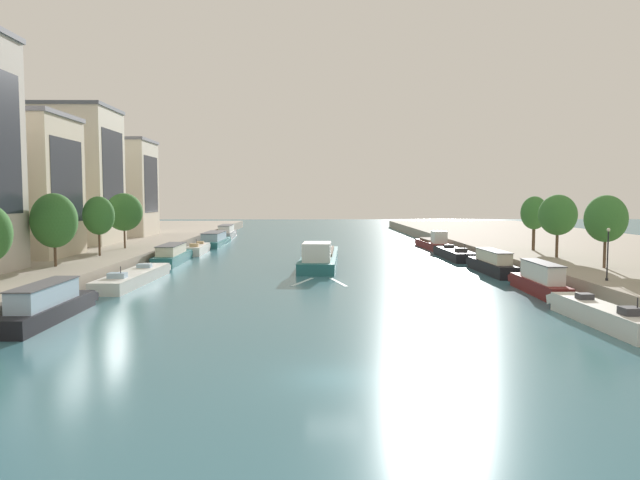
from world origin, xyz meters
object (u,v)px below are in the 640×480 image
moored_boat_right_near (540,281)px  moored_boat_left_second (198,249)px  tree_left_midway (54,221)px  tree_right_third (534,213)px  moored_boat_left_midway (48,305)px  moored_boat_right_far (454,254)px  moored_boat_left_downstream (215,240)px  moored_boat_right_gap_after (601,314)px  tree_right_second (558,215)px  tree_left_by_lamp (99,216)px  moored_boat_left_gap_after (227,232)px  moored_boat_right_upstream (492,263)px  lamppost_right_bank (608,252)px  tree_left_second (124,212)px  tree_right_past_mid (606,219)px  moored_boat_left_lone (173,255)px  moored_boat_right_downstream (433,243)px  moored_boat_left_end (134,277)px  barge_midriver (320,257)px

moored_boat_right_near → moored_boat_left_second: bearing=134.4°
tree_left_midway → tree_right_third: size_ratio=1.04×
moored_boat_left_midway → moored_boat_right_far: (38.00, 40.99, -0.45)m
moored_boat_right_far → moored_boat_left_downstream: bearing=148.6°
moored_boat_right_gap_after → tree_right_second: tree_right_second is taller
tree_left_by_lamp → moored_boat_left_gap_after: bearing=83.7°
moored_boat_right_upstream → tree_left_by_lamp: bearing=177.4°
tree_right_third → lamppost_right_bank: bearing=-99.0°
tree_left_second → moored_boat_right_gap_after: bearing=-41.1°
moored_boat_right_upstream → tree_left_second: (-44.85, 11.89, 5.48)m
tree_right_past_mid → moored_boat_right_far: bearing=107.1°
moored_boat_left_second → moored_boat_right_near: moored_boat_right_near is taller
moored_boat_left_lone → moored_boat_right_downstream: bearing=28.8°
moored_boat_left_midway → moored_boat_left_downstream: 63.68m
moored_boat_left_end → tree_right_past_mid: size_ratio=2.45×
barge_midriver → moored_boat_right_upstream: (19.23, -8.49, 0.12)m
moored_boat_right_downstream → tree_left_midway: 60.52m
barge_midriver → moored_boat_right_downstream: (19.12, 23.30, -0.07)m
moored_boat_left_second → moored_boat_left_midway: bearing=-90.8°
moored_boat_left_midway → moored_boat_left_lone: 35.61m
moored_boat_left_downstream → moored_boat_right_near: moored_boat_right_near is taller
lamppost_right_bank → moored_boat_left_second: bearing=134.0°
moored_boat_left_midway → tree_left_by_lamp: (-6.17, 26.92, 5.32)m
moored_boat_left_lone → tree_left_by_lamp: bearing=-125.7°
moored_boat_left_midway → moored_boat_right_near: moored_boat_right_near is taller
moored_boat_left_gap_after → lamppost_right_bank: (41.93, -77.00, 3.02)m
moored_boat_right_near → moored_boat_right_far: bearing=90.6°
tree_left_second → moored_boat_right_upstream: bearing=-14.8°
moored_boat_left_end → moored_boat_left_gap_after: moored_boat_left_gap_after is taller
barge_midriver → moored_boat_left_gap_after: barge_midriver is taller
moored_boat_right_upstream → moored_boat_right_downstream: moored_boat_right_downstream is taller
moored_boat_left_second → moored_boat_right_upstream: (37.67, -24.17, 0.45)m
tree_left_midway → tree_right_second: (52.25, 7.99, 0.27)m
moored_boat_left_lone → moored_boat_left_second: 13.46m
moored_boat_left_end → lamppost_right_bank: bearing=-15.7°
moored_boat_left_midway → moored_boat_left_end: size_ratio=0.76×
moored_boat_left_gap_after → moored_boat_right_downstream: bearing=-34.9°
moored_boat_left_lone → lamppost_right_bank: lamppost_right_bank is taller
moored_boat_left_midway → moored_boat_right_upstream: (38.40, 24.88, -0.00)m
moored_boat_left_end → moored_boat_left_second: (0.25, 31.12, 0.07)m
tree_left_second → moored_boat_left_end: bearing=-69.8°
moored_boat_right_near → moored_boat_right_upstream: bearing=89.6°
moored_boat_left_gap_after → tree_right_second: (45.47, -58.79, 5.41)m
moored_boat_left_end → tree_left_by_lamp: size_ratio=2.49×
lamppost_right_bank → moored_boat_right_gap_after: bearing=-118.8°
moored_boat_right_upstream → tree_right_second: bearing=-2.9°
moored_boat_left_second → tree_right_third: size_ratio=1.67×
moored_boat_right_gap_after → moored_boat_left_second: bearing=126.0°
moored_boat_left_downstream → tree_left_midway: 48.03m
moored_boat_left_end → moored_boat_right_far: 44.04m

